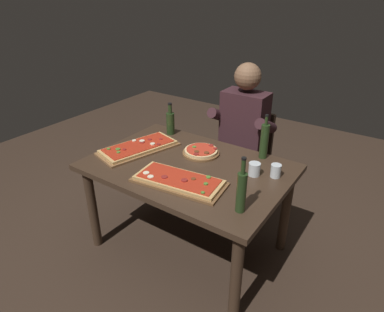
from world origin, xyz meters
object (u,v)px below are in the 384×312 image
(vinegar_bottle_green, at_px, (241,191))
(seated_diner, at_px, (241,133))
(pizza_rectangular_front, at_px, (179,181))
(diner_chair, at_px, (245,154))
(pizza_rectangular_left, at_px, (139,148))
(tumbler_near_camera, at_px, (254,169))
(pizza_round_far, at_px, (201,152))
(tumbler_far_side, at_px, (276,172))
(dining_table, at_px, (188,176))
(wine_bottle_dark, at_px, (170,122))
(oil_bottle_amber, at_px, (264,141))

(vinegar_bottle_green, xyz_separation_m, seated_diner, (-0.51, 1.01, -0.13))
(pizza_rectangular_front, xyz_separation_m, diner_chair, (-0.05, 1.09, -0.27))
(pizza_rectangular_left, height_order, seated_diner, seated_diner)
(tumbler_near_camera, bearing_deg, pizza_round_far, 172.38)
(pizza_rectangular_left, bearing_deg, tumbler_far_side, 11.67)
(pizza_round_far, height_order, tumbler_near_camera, tumbler_near_camera)
(tumbler_far_side, bearing_deg, tumbler_near_camera, -154.83)
(dining_table, relative_size, pizza_rectangular_left, 2.11)
(wine_bottle_dark, bearing_deg, pizza_round_far, -22.58)
(pizza_round_far, xyz_separation_m, tumbler_far_side, (0.59, -0.00, 0.02))
(wine_bottle_dark, xyz_separation_m, oil_bottle_amber, (0.83, 0.03, 0.03))
(pizza_rectangular_left, relative_size, pizza_round_far, 2.38)
(pizza_round_far, distance_m, vinegar_bottle_green, 0.75)
(pizza_rectangular_front, xyz_separation_m, seated_diner, (-0.05, 0.97, -0.02))
(dining_table, relative_size, pizza_round_far, 5.01)
(dining_table, height_order, tumbler_near_camera, tumbler_near_camera)
(wine_bottle_dark, relative_size, oil_bottle_amber, 0.82)
(dining_table, height_order, seated_diner, seated_diner)
(dining_table, distance_m, oil_bottle_amber, 0.61)
(wine_bottle_dark, distance_m, tumbler_far_side, 1.04)
(vinegar_bottle_green, xyz_separation_m, tumbler_far_side, (0.02, 0.47, -0.09))
(pizza_rectangular_front, bearing_deg, vinegar_bottle_green, -5.10)
(wine_bottle_dark, bearing_deg, oil_bottle_amber, 2.33)
(oil_bottle_amber, relative_size, diner_chair, 0.38)
(pizza_rectangular_front, xyz_separation_m, wine_bottle_dark, (-0.54, 0.61, 0.08))
(pizza_rectangular_front, distance_m, tumbler_far_side, 0.64)
(pizza_rectangular_front, distance_m, diner_chair, 1.13)
(dining_table, xyz_separation_m, vinegar_bottle_green, (0.55, -0.28, 0.23))
(oil_bottle_amber, xyz_separation_m, tumbler_near_camera, (0.06, -0.27, -0.09))
(seated_diner, bearing_deg, vinegar_bottle_green, -63.37)
(vinegar_bottle_green, relative_size, seated_diner, 0.26)
(pizza_rectangular_front, distance_m, vinegar_bottle_green, 0.48)
(vinegar_bottle_green, distance_m, tumbler_far_side, 0.48)
(wine_bottle_dark, relative_size, vinegar_bottle_green, 0.80)
(oil_bottle_amber, bearing_deg, vinegar_bottle_green, -76.43)
(pizza_rectangular_left, relative_size, vinegar_bottle_green, 1.96)
(pizza_rectangular_front, height_order, pizza_rectangular_left, same)
(oil_bottle_amber, relative_size, tumbler_near_camera, 3.76)
(tumbler_far_side, xyz_separation_m, seated_diner, (-0.53, 0.54, -0.04))
(pizza_round_far, distance_m, oil_bottle_amber, 0.47)
(dining_table, distance_m, seated_diner, 0.74)
(tumbler_far_side, bearing_deg, vinegar_bottle_green, -92.33)
(vinegar_bottle_green, bearing_deg, dining_table, 153.46)
(vinegar_bottle_green, bearing_deg, pizza_rectangular_left, 165.57)
(vinegar_bottle_green, height_order, tumbler_far_side, vinegar_bottle_green)
(pizza_rectangular_front, bearing_deg, tumbler_far_side, 41.96)
(oil_bottle_amber, relative_size, seated_diner, 0.25)
(pizza_rectangular_front, bearing_deg, pizza_round_far, 104.61)
(pizza_rectangular_left, bearing_deg, wine_bottle_dark, 88.57)
(tumbler_far_side, bearing_deg, pizza_rectangular_front, -138.04)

